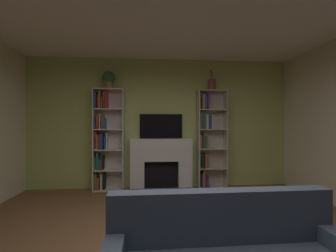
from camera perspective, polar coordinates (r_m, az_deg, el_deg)
The scene contains 8 objects.
wall_back_accent at distance 5.32m, azimuth -1.68°, elevation 0.66°, with size 5.75×0.06×2.79m, color #B3C46C.
fireplace at distance 5.24m, azimuth -1.59°, elevation -8.48°, with size 1.41×0.53×1.06m.
tv at distance 5.26m, azimuth -1.65°, elevation -0.03°, with size 0.91×0.06×0.52m, color black.
bookshelf_left at distance 5.25m, azimuth -14.50°, elevation -2.92°, with size 0.62×0.30×2.10m.
bookshelf_right at distance 5.35m, azimuth 9.38°, elevation -2.96°, with size 0.62×0.29×2.10m.
potted_plant at distance 5.28m, azimuth -13.73°, elevation 10.72°, with size 0.26×0.26×0.37m.
vase_with_flowers at distance 5.40m, azimuth 10.29°, elevation 9.76°, with size 0.16×0.16×0.44m.
coffee_table at distance 2.63m, azimuth 9.48°, elevation -22.86°, with size 0.96×0.46×0.37m.
Camera 1 is at (-0.31, -2.37, 1.35)m, focal length 25.94 mm.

